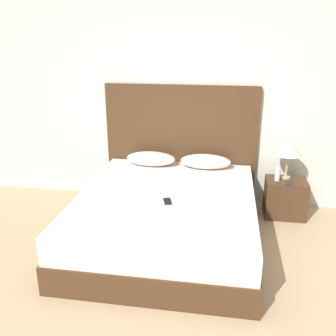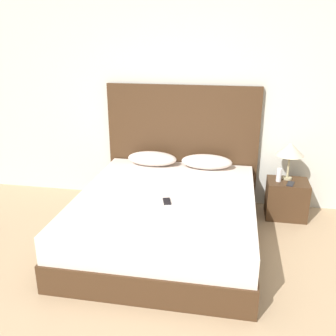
% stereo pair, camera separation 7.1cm
% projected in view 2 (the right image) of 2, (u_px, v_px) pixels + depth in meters
% --- Properties ---
extents(wall_back, '(10.00, 0.06, 2.70)m').
position_uv_depth(wall_back, '(190.00, 97.00, 4.60)').
color(wall_back, silver).
rests_on(wall_back, ground_plane).
extents(bed, '(1.81, 2.12, 0.54)m').
position_uv_depth(bed, '(166.00, 218.00, 3.90)').
color(bed, '#422B19').
rests_on(bed, ground_plane).
extents(headboard, '(1.90, 0.05, 1.50)m').
position_uv_depth(headboard, '(182.00, 145.00, 4.74)').
color(headboard, '#422B19').
rests_on(headboard, ground_plane).
extents(pillow_left, '(0.61, 0.30, 0.17)m').
position_uv_depth(pillow_left, '(152.00, 159.00, 4.64)').
color(pillow_left, silver).
rests_on(pillow_left, bed).
extents(pillow_right, '(0.61, 0.30, 0.17)m').
position_uv_depth(pillow_right, '(207.00, 162.00, 4.53)').
color(pillow_right, silver).
rests_on(pillow_right, bed).
extents(phone_on_bed, '(0.11, 0.16, 0.01)m').
position_uv_depth(phone_on_bed, '(167.00, 201.00, 3.65)').
color(phone_on_bed, black).
rests_on(phone_on_bed, bed).
extents(nightstand, '(0.47, 0.37, 0.45)m').
position_uv_depth(nightstand, '(286.00, 199.00, 4.45)').
color(nightstand, '#422B19').
rests_on(nightstand, ground_plane).
extents(table_lamp, '(0.32, 0.32, 0.45)m').
position_uv_depth(table_lamp, '(290.00, 150.00, 4.32)').
color(table_lamp, tan).
rests_on(table_lamp, nightstand).
extents(phone_on_nightstand, '(0.11, 0.16, 0.01)m').
position_uv_depth(phone_on_nightstand, '(291.00, 184.00, 4.28)').
color(phone_on_nightstand, '#232328').
rests_on(phone_on_nightstand, nightstand).
extents(toiletry_bottle, '(0.06, 0.06, 0.16)m').
position_uv_depth(toiletry_bottle, '(279.00, 175.00, 4.35)').
color(toiletry_bottle, silver).
rests_on(toiletry_bottle, nightstand).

